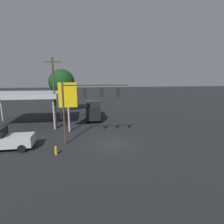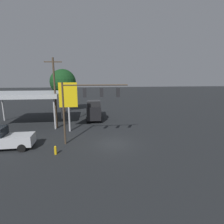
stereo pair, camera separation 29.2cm
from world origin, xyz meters
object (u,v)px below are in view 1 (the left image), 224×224
Objects in this scene: street_tree at (62,82)px; traffic_signal_assembly at (88,99)px; price_sign at (68,97)px; delivery_truck at (93,110)px; pickup_parked at (5,140)px; utility_pole at (54,92)px; fire_hydrant at (56,150)px.

traffic_signal_assembly is at bearing 106.52° from street_tree.
delivery_truck is (-3.48, -6.46, -3.08)m from price_sign.
street_tree reaches higher than pickup_parked.
price_sign is (2.68, -4.62, -0.34)m from traffic_signal_assembly.
street_tree is at bearing -87.25° from utility_pole.
street_tree is at bearing -136.85° from delivery_truck.
utility_pole reaches higher than pickup_parked.
price_sign is 7.96m from delivery_truck.
pickup_parked reaches higher than fire_hydrant.
price_sign is 8.79m from pickup_parked.
traffic_signal_assembly is 1.07× the size of price_sign.
utility_pole is at bearing -119.49° from pickup_parked.
pickup_parked is at bearing 79.91° from street_tree.
fire_hydrant is (4.02, 13.72, -1.26)m from delivery_truck.
delivery_truck is at bearing 131.93° from street_tree.
delivery_truck is at bearing -141.45° from utility_pole.
utility_pole is at bearing 92.75° from street_tree.
traffic_signal_assembly is 5.35m from price_sign.
pickup_parked is 5.76m from fire_hydrant.
street_tree is 21.44m from fire_hydrant.
delivery_truck is (-5.56, -4.43, -3.61)m from utility_pole.
utility_pole is 10.60m from fire_hydrant.
street_tree reaches higher than traffic_signal_assembly.
price_sign is (-2.08, 2.02, -0.53)m from utility_pole.
fire_hydrant is at bearing 99.46° from utility_pole.
delivery_truck is at bearing -94.15° from traffic_signal_assembly.
pickup_parked is at bearing -37.33° from delivery_truck.
utility_pole is 1.50× the size of price_sign.
traffic_signal_assembly is 18.68m from street_tree.
utility_pole is 2.95m from price_sign.
traffic_signal_assembly is at bearing -140.52° from fire_hydrant.
traffic_signal_assembly is 9.52m from pickup_parked.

